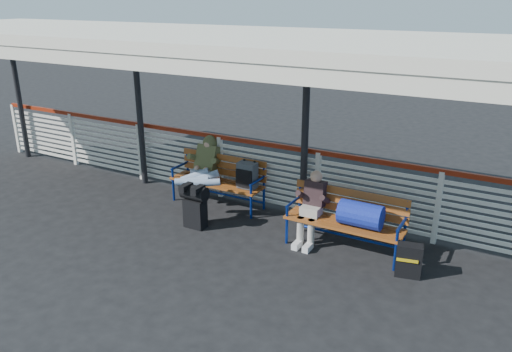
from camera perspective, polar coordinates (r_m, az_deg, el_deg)
The scene contains 9 objects.
ground at distance 8.39m, azimuth -11.16°, elevation -6.55°, with size 60.00×60.00×0.00m, color black.
fence at distance 9.54m, azimuth -4.10°, elevation 1.37°, with size 12.08×0.08×1.24m.
canopy at distance 8.23m, azimuth -8.60°, elevation 15.21°, with size 12.60×3.60×3.16m.
luggage_stack at distance 8.38m, azimuth -7.00°, elevation -3.26°, with size 0.45×0.25×0.75m.
bench_left at distance 9.10m, azimuth -3.19°, elevation 0.04°, with size 1.80×0.56×0.94m.
bench_right at distance 7.59m, azimuth 11.19°, elevation -4.38°, with size 1.80×0.56×0.92m.
traveler_man at distance 8.99m, azimuth -6.29°, elevation 0.23°, with size 0.94×1.64×0.77m.
companion_person at distance 7.81m, azimuth 6.37°, elevation -3.51°, with size 0.32×0.66×1.15m.
suitcase_side at distance 7.30m, azimuth 17.06°, elevation -9.21°, with size 0.38×0.28×0.48m.
Camera 1 is at (5.01, -5.63, 3.68)m, focal length 35.00 mm.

